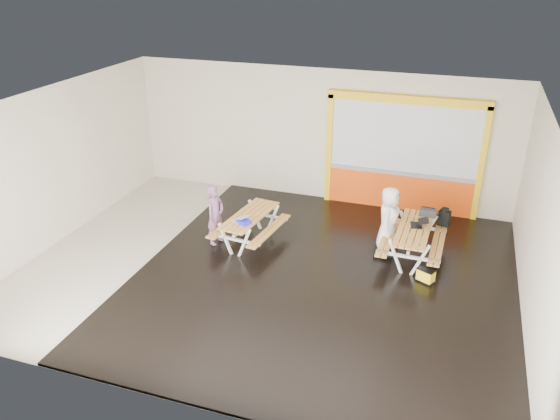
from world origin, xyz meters
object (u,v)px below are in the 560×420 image
(blue_pouch, at_px, (244,222))
(fluke_bag, at_px, (426,275))
(person_left, at_px, (215,215))
(picnic_table_right, at_px, (413,235))
(laptop_right, at_px, (419,224))
(picnic_table_left, at_px, (250,221))
(toolbox, at_px, (428,212))
(backpack, at_px, (444,217))
(dark_case, at_px, (383,251))
(laptop_left, at_px, (241,219))
(person_right, at_px, (389,219))

(blue_pouch, relative_size, fluke_bag, 0.73)
(person_left, bearing_deg, picnic_table_right, -67.94)
(blue_pouch, bearing_deg, laptop_right, 16.03)
(person_left, distance_m, blue_pouch, 0.76)
(laptop_right, relative_size, fluke_bag, 1.03)
(picnic_table_left, relative_size, picnic_table_right, 1.01)
(toolbox, xyz_separation_m, backpack, (0.35, 0.19, -0.15))
(person_left, bearing_deg, fluke_bag, -79.82)
(picnic_table_left, relative_size, dark_case, 5.00)
(laptop_right, distance_m, dark_case, 0.98)
(picnic_table_left, relative_size, person_left, 1.40)
(laptop_right, bearing_deg, fluke_bag, -73.47)
(laptop_left, xyz_separation_m, toolbox, (3.87, 1.51, 0.07))
(picnic_table_left, height_order, laptop_left, laptop_left)
(person_left, xyz_separation_m, dark_case, (3.69, 0.71, -0.64))
(person_right, xyz_separation_m, laptop_right, (0.65, -0.04, 0.02))
(person_left, relative_size, backpack, 3.33)
(person_left, xyz_separation_m, toolbox, (4.51, 1.45, 0.08))
(person_right, xyz_separation_m, toolbox, (0.79, 0.53, 0.05))
(person_right, bearing_deg, blue_pouch, 114.31)
(laptop_left, xyz_separation_m, fluke_bag, (4.04, -0.11, -0.58))
(person_right, height_order, fluke_bag, person_right)
(person_left, relative_size, blue_pouch, 4.72)
(toolbox, bearing_deg, person_left, -162.13)
(picnic_table_left, bearing_deg, picnic_table_right, 7.11)
(person_right, relative_size, toolbox, 3.93)
(blue_pouch, bearing_deg, picnic_table_right, 14.30)
(picnic_table_right, bearing_deg, backpack, 57.34)
(picnic_table_right, xyz_separation_m, laptop_right, (0.08, 0.14, 0.23))
(picnic_table_right, xyz_separation_m, fluke_bag, (0.39, -0.91, -0.39))
(picnic_table_right, distance_m, toolbox, 0.78)
(picnic_table_left, bearing_deg, laptop_left, -100.65)
(backpack, bearing_deg, toolbox, -152.01)
(picnic_table_left, height_order, backpack, backpack)
(person_left, bearing_deg, laptop_left, -82.82)
(person_right, bearing_deg, fluke_bag, -134.22)
(picnic_table_left, distance_m, fluke_bag, 4.02)
(blue_pouch, xyz_separation_m, backpack, (4.11, 1.79, -0.07))
(laptop_left, relative_size, toolbox, 1.16)
(picnic_table_right, relative_size, blue_pouch, 6.53)
(person_left, height_order, person_right, person_right)
(fluke_bag, bearing_deg, laptop_left, 178.50)
(blue_pouch, bearing_deg, backpack, 23.57)
(picnic_table_right, relative_size, person_right, 1.30)
(picnic_table_left, relative_size, backpack, 4.65)
(laptop_left, bearing_deg, picnic_table_right, 12.42)
(picnic_table_left, height_order, laptop_right, laptop_right)
(person_right, xyz_separation_m, laptop_left, (-3.08, -0.98, -0.02))
(person_left, relative_size, toolbox, 3.69)
(person_right, distance_m, laptop_left, 3.23)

